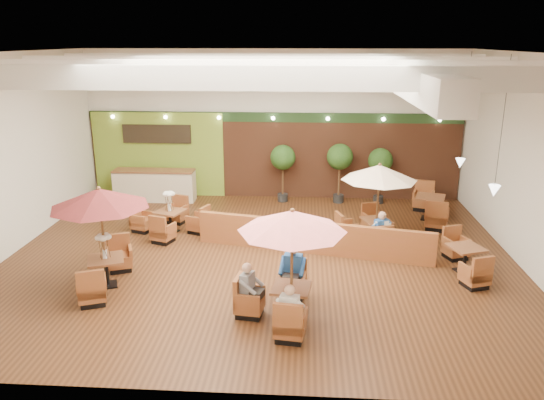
# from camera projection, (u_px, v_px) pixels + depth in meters

# --- Properties ---
(room) EXTENTS (14.04, 14.00, 5.52)m
(room) POSITION_uv_depth(u_px,v_px,m) (272.00, 120.00, 14.91)
(room) COLOR #381E0F
(room) RESTS_ON ground
(service_counter) EXTENTS (3.00, 0.75, 1.18)m
(service_counter) POSITION_uv_depth(u_px,v_px,m) (155.00, 185.00, 19.80)
(service_counter) COLOR beige
(service_counter) RESTS_ON ground
(booth_divider) EXTENTS (6.64, 1.63, 0.94)m
(booth_divider) POSITION_uv_depth(u_px,v_px,m) (312.00, 237.00, 14.92)
(booth_divider) COLOR brown
(booth_divider) RESTS_ON ground
(table_0) EXTENTS (2.35, 2.64, 2.54)m
(table_0) POSITION_uv_depth(u_px,v_px,m) (101.00, 211.00, 12.50)
(table_0) COLOR brown
(table_0) RESTS_ON ground
(table_1) EXTENTS (2.40, 2.49, 2.50)m
(table_1) POSITION_uv_depth(u_px,v_px,m) (289.00, 239.00, 11.09)
(table_1) COLOR brown
(table_1) RESTS_ON ground
(table_2) EXTENTS (2.34, 2.47, 2.41)m
(table_2) POSITION_uv_depth(u_px,v_px,m) (377.00, 185.00, 15.43)
(table_2) COLOR brown
(table_2) RESTS_ON ground
(table_3) EXTENTS (2.52, 2.52, 1.48)m
(table_3) POSITION_uv_depth(u_px,v_px,m) (170.00, 219.00, 16.57)
(table_3) COLOR brown
(table_3) RESTS_ON ground
(table_4) EXTENTS (1.01, 2.50, 0.88)m
(table_4) POSITION_uv_depth(u_px,v_px,m) (465.00, 260.00, 13.75)
(table_4) COLOR brown
(table_4) RESTS_ON ground
(table_5) EXTENTS (1.14, 2.87, 1.02)m
(table_5) POSITION_uv_depth(u_px,v_px,m) (429.00, 208.00, 17.77)
(table_5) COLOR brown
(table_5) RESTS_ON ground
(topiary_0) EXTENTS (0.92, 0.92, 2.14)m
(topiary_0) POSITION_uv_depth(u_px,v_px,m) (283.00, 160.00, 19.40)
(topiary_0) COLOR black
(topiary_0) RESTS_ON ground
(topiary_1) EXTENTS (0.95, 0.95, 2.20)m
(topiary_1) POSITION_uv_depth(u_px,v_px,m) (340.00, 159.00, 19.25)
(topiary_1) COLOR black
(topiary_1) RESTS_ON ground
(topiary_2) EXTENTS (0.89, 0.89, 2.06)m
(topiary_2) POSITION_uv_depth(u_px,v_px,m) (380.00, 163.00, 19.19)
(topiary_2) COLOR black
(topiary_2) RESTS_ON ground
(diner_0) EXTENTS (0.41, 0.36, 0.77)m
(diner_0) POSITION_uv_depth(u_px,v_px,m) (290.00, 306.00, 10.52)
(diner_0) COLOR silver
(diner_0) RESTS_ON ground
(diner_1) EXTENTS (0.45, 0.38, 0.85)m
(diner_1) POSITION_uv_depth(u_px,v_px,m) (293.00, 267.00, 12.25)
(diner_1) COLOR #2557A4
(diner_1) RESTS_ON ground
(diner_2) EXTENTS (0.38, 0.42, 0.77)m
(diner_2) POSITION_uv_depth(u_px,v_px,m) (249.00, 284.00, 11.45)
(diner_2) COLOR slate
(diner_2) RESTS_ON ground
(diner_3) EXTENTS (0.43, 0.41, 0.78)m
(diner_3) POSITION_uv_depth(u_px,v_px,m) (380.00, 227.00, 14.88)
(diner_3) COLOR #2557A4
(diner_3) RESTS_ON ground
(diner_4) EXTENTS (0.40, 0.35, 0.75)m
(diner_4) POSITION_uv_depth(u_px,v_px,m) (380.00, 228.00, 14.88)
(diner_4) COLOR silver
(diner_4) RESTS_ON ground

